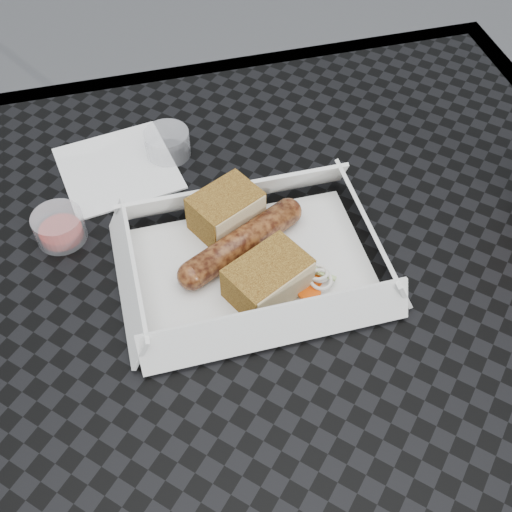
# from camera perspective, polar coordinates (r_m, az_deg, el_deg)

# --- Properties ---
(patio_table) EXTENTS (0.80, 0.80, 0.74)m
(patio_table) POSITION_cam_1_polar(r_m,az_deg,el_deg) (0.65, 1.91, -8.71)
(patio_table) COLOR black
(patio_table) RESTS_ON ground
(food_tray) EXTENTS (0.22, 0.15, 0.00)m
(food_tray) POSITION_cam_1_polar(r_m,az_deg,el_deg) (0.62, -0.23, -0.94)
(food_tray) COLOR white
(food_tray) RESTS_ON patio_table
(bratwurst) EXTENTS (0.14, 0.08, 0.03)m
(bratwurst) POSITION_cam_1_polar(r_m,az_deg,el_deg) (0.62, -1.27, 1.22)
(bratwurst) COLOR brown
(bratwurst) RESTS_ON food_tray
(bread_near) EXTENTS (0.08, 0.07, 0.04)m
(bread_near) POSITION_cam_1_polar(r_m,az_deg,el_deg) (0.64, -2.70, 4.04)
(bread_near) COLOR olive
(bread_near) RESTS_ON food_tray
(bread_far) EXTENTS (0.09, 0.08, 0.04)m
(bread_far) POSITION_cam_1_polar(r_m,az_deg,el_deg) (0.58, 1.05, -1.98)
(bread_far) COLOR olive
(bread_far) RESTS_ON food_tray
(veg_garnish) EXTENTS (0.03, 0.03, 0.00)m
(veg_garnish) POSITION_cam_1_polar(r_m,az_deg,el_deg) (0.61, 5.13, -2.16)
(veg_garnish) COLOR #DC4809
(veg_garnish) RESTS_ON food_tray
(napkin) EXTENTS (0.14, 0.14, 0.00)m
(napkin) POSITION_cam_1_polar(r_m,az_deg,el_deg) (0.73, -12.18, 7.64)
(napkin) COLOR white
(napkin) RESTS_ON patio_table
(condiment_cup_sauce) EXTENTS (0.05, 0.05, 0.03)m
(condiment_cup_sauce) POSITION_cam_1_polar(r_m,az_deg,el_deg) (0.66, -17.08, 2.48)
(condiment_cup_sauce) COLOR maroon
(condiment_cup_sauce) RESTS_ON patio_table
(condiment_cup_empty) EXTENTS (0.05, 0.05, 0.03)m
(condiment_cup_empty) POSITION_cam_1_polar(r_m,az_deg,el_deg) (0.73, -7.88, 9.88)
(condiment_cup_empty) COLOR silver
(condiment_cup_empty) RESTS_ON patio_table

